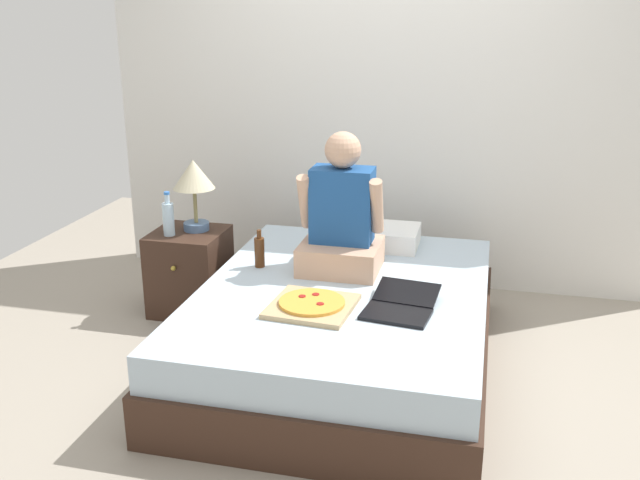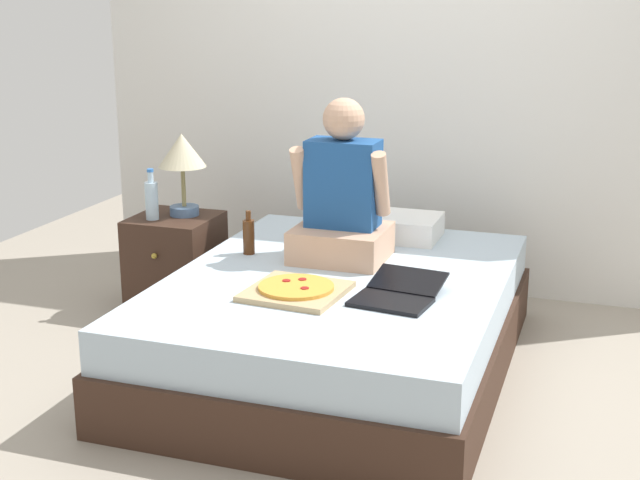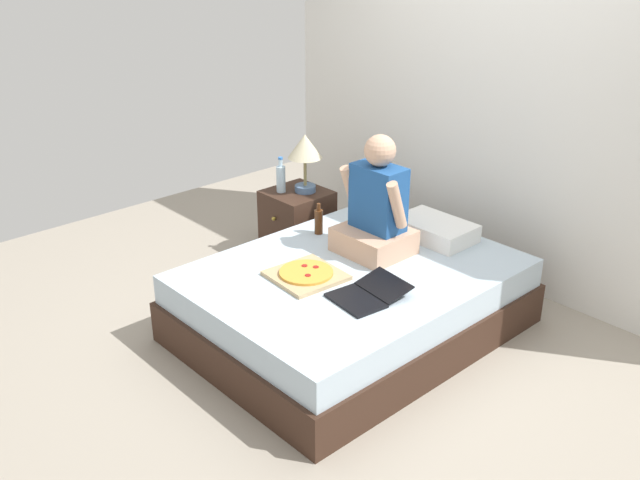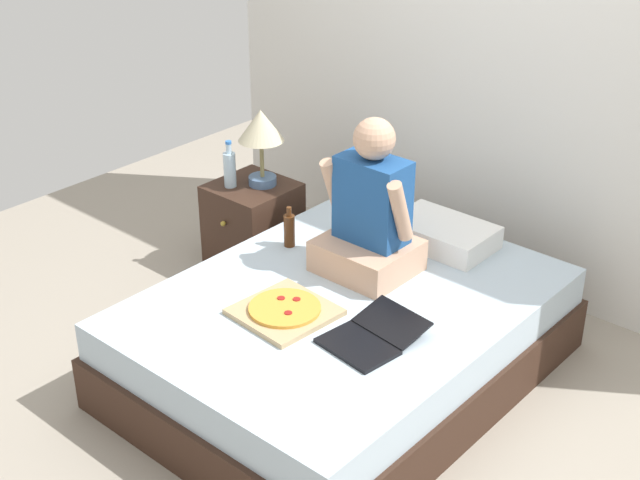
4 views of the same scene
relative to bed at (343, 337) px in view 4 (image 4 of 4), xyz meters
The scene contains 11 objects.
ground_plane 0.22m from the bed, ahead, with size 5.84×5.84×0.00m, color #9E9384.
wall_back 1.71m from the bed, 90.00° to the left, with size 3.84×0.12×2.50m, color silver.
bed is the anchor object (origin of this frame).
nightstand_left 1.21m from the bed, 155.93° to the left, with size 0.44×0.47×0.53m.
lamp_on_left_nightstand 1.35m from the bed, 152.95° to the left, with size 0.26×0.26×0.45m.
water_bottle 1.32m from the bed, 161.20° to the left, with size 0.07×0.07×0.28m.
pillow 0.79m from the bed, 85.81° to the left, with size 0.52×0.34×0.12m, color white.
person_seated 0.59m from the bed, 104.58° to the left, with size 0.47×0.40×0.78m.
laptop 0.47m from the bed, 34.70° to the right, with size 0.37×0.45×0.07m.
pizza_box 0.40m from the bed, 107.71° to the right, with size 0.43×0.43×0.05m.
beer_bottle_on_bed 0.65m from the bed, 159.69° to the left, with size 0.06×0.06×0.22m.
Camera 4 is at (2.27, -2.76, 2.62)m, focal length 50.00 mm.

